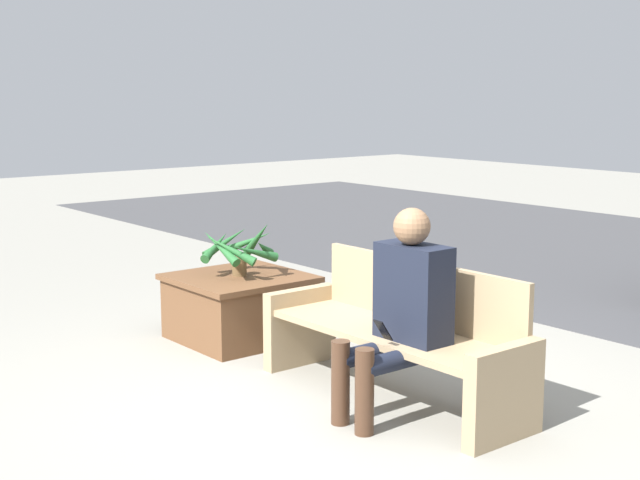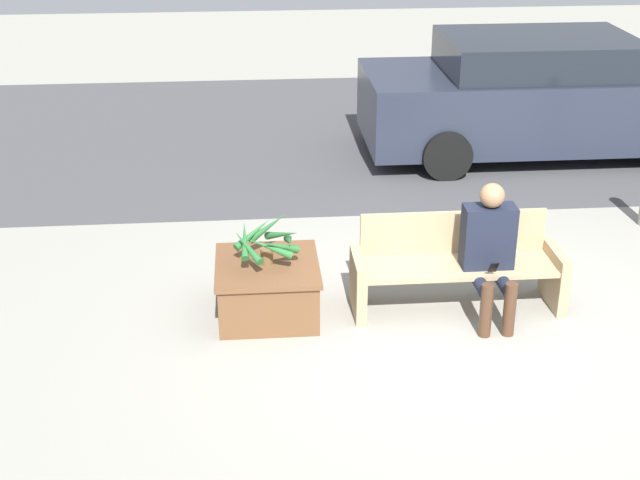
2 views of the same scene
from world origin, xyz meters
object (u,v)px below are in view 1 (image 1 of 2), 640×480
at_px(person_seated, 402,305).
at_px(potted_plant, 239,247).
at_px(planter_box, 240,305).
at_px(bench, 397,334).

distance_m(person_seated, potted_plant, 1.88).
relative_size(person_seated, planter_box, 1.30).
relative_size(planter_box, potted_plant, 1.54).
bearing_deg(bench, potted_plant, -179.24).
distance_m(person_seated, planter_box, 1.92).
height_order(bench, person_seated, person_seated).
bearing_deg(potted_plant, planter_box, -158.44).
bearing_deg(planter_box, potted_plant, 21.56).
relative_size(person_seated, potted_plant, 2.00).
bearing_deg(planter_box, bench, 0.79).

